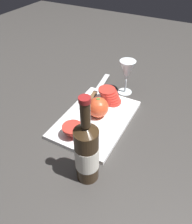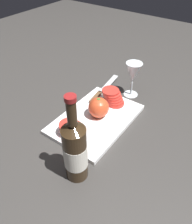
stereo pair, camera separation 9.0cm
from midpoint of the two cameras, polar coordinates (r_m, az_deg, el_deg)
The scene contains 8 objects.
ground_plane at distance 0.93m, azimuth -3.35°, elevation -2.44°, with size 3.00×3.00×0.00m, color #383533.
cutting_board at distance 0.93m, azimuth -2.78°, elevation -1.94°, with size 0.39×0.26×0.02m.
wine_bottle at distance 0.67m, azimuth -6.36°, elevation -10.72°, with size 0.08×0.08×0.32m.
wine_glass at distance 1.04m, azimuth 5.60°, elevation 10.35°, with size 0.08×0.08×0.17m.
whole_tomato at distance 0.91m, azimuth -2.27°, elevation 1.13°, with size 0.09×0.09×0.09m.
knife at distance 1.06m, azimuth -2.73°, elevation 4.89°, with size 0.28×0.06×0.01m.
tomato_slice_stack_near at distance 0.85m, azimuth -8.63°, elevation -4.55°, with size 0.10×0.08×0.05m.
tomato_slice_stack_far at distance 0.99m, azimuth 1.04°, elevation 4.15°, with size 0.08×0.11×0.06m.
Camera 1 is at (-0.60, -0.33, 0.63)m, focal length 35.00 mm.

